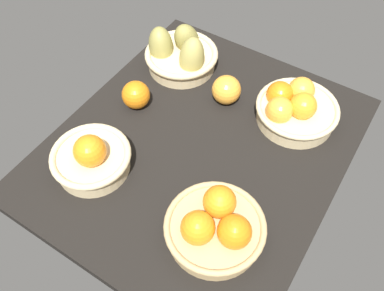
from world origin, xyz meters
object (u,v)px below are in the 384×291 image
object	(u,v)px
basket_far_right_pears	(181,54)
basket_near_right	(294,108)
loose_orange_back_gap	(136,95)
basket_far_left	(92,158)
loose_orange_front_gap	(226,90)
basket_near_left	(216,226)

from	to	relation	value
basket_far_right_pears	basket_near_right	bearing A→B (deg)	-92.15
loose_orange_back_gap	basket_far_left	bearing A→B (deg)	-170.03
basket_far_left	basket_near_right	bearing A→B (deg)	-39.82
basket_near_right	basket_far_left	size ratio (longest dim) A/B	1.12
basket_near_right	basket_far_right_pears	size ratio (longest dim) A/B	0.96
basket_far_right_pears	loose_orange_front_gap	distance (cm)	19.63
basket_far_right_pears	basket_far_left	xyz separation A→B (cm)	(-43.93, -2.55, -0.48)
basket_far_left	loose_orange_front_gap	world-z (taller)	basket_far_left
loose_orange_front_gap	basket_far_right_pears	bearing A→B (deg)	74.48
loose_orange_back_gap	basket_far_right_pears	bearing A→B (deg)	-4.37
basket_near_right	loose_orange_front_gap	distance (cm)	19.46
basket_far_left	loose_orange_back_gap	size ratio (longest dim) A/B	2.53
basket_near_right	loose_orange_back_gap	world-z (taller)	basket_near_right
basket_far_right_pears	loose_orange_back_gap	world-z (taller)	basket_far_right_pears
basket_far_right_pears	basket_near_left	bearing A→B (deg)	-138.84
basket_far_right_pears	basket_near_left	world-z (taller)	basket_far_right_pears
basket_near_left	loose_orange_front_gap	size ratio (longest dim) A/B	2.75
basket_near_right	basket_far_left	world-z (taller)	basket_far_left
basket_far_right_pears	loose_orange_front_gap	size ratio (longest dim) A/B	2.83
basket_far_left	loose_orange_front_gap	size ratio (longest dim) A/B	2.42
basket_far_left	basket_near_left	bearing A→B (deg)	-88.97
basket_near_left	loose_orange_front_gap	bearing A→B (deg)	26.47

